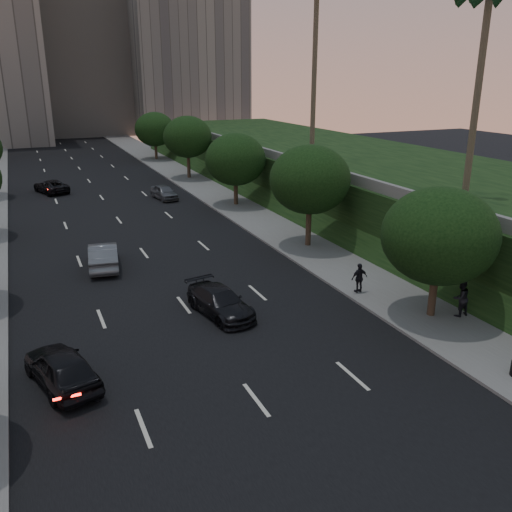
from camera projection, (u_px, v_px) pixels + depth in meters
name	position (u px, v px, depth m)	size (l,w,h in m)	color
ground	(329.00, 497.00, 14.74)	(160.00, 160.00, 0.00)	black
road_surface	(124.00, 226.00, 40.79)	(16.00, 140.00, 0.02)	black
sidewalk_right	(249.00, 212.00, 44.66)	(4.50, 140.00, 0.15)	slate
embankment	(383.00, 183.00, 46.76)	(18.00, 90.00, 4.00)	black
parapet_wall	(296.00, 162.00, 42.79)	(0.35, 90.00, 0.70)	slate
office_block_mid	(79.00, 62.00, 101.46)	(22.00, 18.00, 26.00)	#A5A197
office_block_right	(179.00, 34.00, 101.48)	(20.00, 22.00, 36.00)	gray
tree_right_a	(439.00, 236.00, 24.30)	(5.20, 5.20, 6.24)	#38281C
tree_right_b	(310.00, 180.00, 34.57)	(5.20, 5.20, 6.74)	#38281C
tree_right_c	(235.00, 159.00, 46.02)	(5.20, 5.20, 6.24)	#38281C
tree_right_d	(188.00, 137.00, 58.02)	(5.20, 5.20, 6.74)	#38281C
tree_right_e	(155.00, 129.00, 71.21)	(5.20, 5.20, 6.24)	#38281C
sedan_near_left	(62.00, 368.00, 19.78)	(1.74, 4.33, 1.47)	black
sedan_mid_left	(103.00, 255.00, 31.91)	(1.62, 4.63, 1.53)	slate
sedan_far_left	(51.00, 186.00, 52.20)	(2.11, 4.58, 1.27)	black
sedan_near_right	(220.00, 302.00, 25.70)	(1.81, 4.46, 1.29)	black
sedan_far_right	(164.00, 192.00, 49.52)	(1.54, 3.84, 1.31)	#55595D
pedestrian_b	(461.00, 298.00, 25.16)	(0.87, 0.68, 1.80)	black
pedestrian_c	(359.00, 278.00, 27.92)	(0.92, 0.38, 1.57)	black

